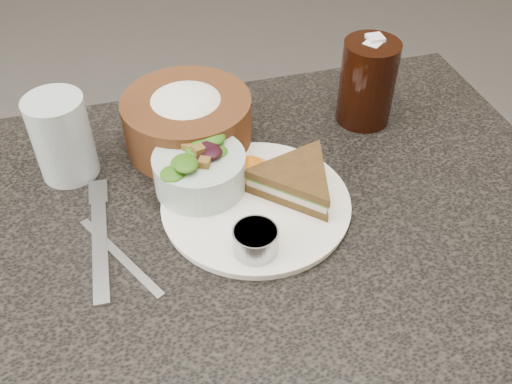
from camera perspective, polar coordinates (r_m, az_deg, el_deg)
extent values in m
cube|color=black|center=(1.10, -1.11, -16.60)|extent=(1.00, 0.70, 0.75)
cylinder|color=white|center=(0.82, 0.00, -1.24)|extent=(0.27, 0.27, 0.01)
cylinder|color=#92969D|center=(0.74, -0.06, -4.89)|extent=(0.08, 0.08, 0.04)
cone|color=orange|center=(0.85, -0.57, 2.90)|extent=(0.10, 0.10, 0.03)
cube|color=#ABAEB2|center=(0.80, -15.34, -4.99)|extent=(0.03, 0.21, 0.01)
cube|color=#B4B6B8|center=(0.78, -13.43, -6.30)|extent=(0.10, 0.16, 0.00)
cylinder|color=#ADBBC2|center=(0.89, -18.82, 5.19)|extent=(0.10, 0.10, 0.13)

